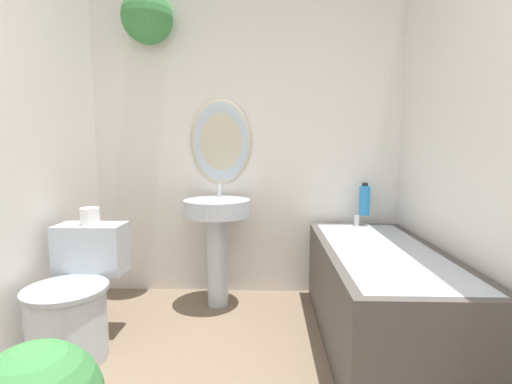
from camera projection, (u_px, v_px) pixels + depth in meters
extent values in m
cube|color=silver|center=(246.00, 140.00, 2.88)|extent=(2.48, 0.06, 2.40)
ellipsoid|color=beige|center=(221.00, 142.00, 2.84)|extent=(0.46, 0.02, 0.64)
ellipsoid|color=silver|center=(221.00, 142.00, 2.83)|extent=(0.42, 0.01, 0.60)
cylinder|color=#47474C|center=(147.00, 5.00, 2.65)|extent=(0.16, 0.16, 0.09)
sphere|color=#3D8442|center=(147.00, 17.00, 2.66)|extent=(0.37, 0.37, 0.37)
cylinder|color=silver|center=(68.00, 326.00, 1.99)|extent=(0.40, 0.40, 0.38)
cylinder|color=#A0A9B1|center=(66.00, 290.00, 1.96)|extent=(0.43, 0.43, 0.02)
cube|color=silver|center=(92.00, 248.00, 2.25)|extent=(0.40, 0.21, 0.30)
cylinder|color=silver|center=(218.00, 261.00, 2.68)|extent=(0.15, 0.15, 0.66)
cylinder|color=silver|center=(217.00, 208.00, 2.64)|extent=(0.47, 0.47, 0.12)
cylinder|color=silver|center=(219.00, 191.00, 2.75)|extent=(0.02, 0.02, 0.10)
cube|color=#4C4742|center=(381.00, 297.00, 2.15)|extent=(0.66, 1.46, 0.56)
cube|color=silver|center=(382.00, 253.00, 2.12)|extent=(0.56, 1.36, 0.04)
cylinder|color=silver|center=(357.00, 221.00, 2.74)|extent=(0.04, 0.04, 0.08)
cylinder|color=#2D84C6|center=(364.00, 200.00, 2.76)|extent=(0.08, 0.08, 0.22)
cylinder|color=black|center=(365.00, 184.00, 2.75)|extent=(0.04, 0.04, 0.02)
cylinder|color=white|center=(90.00, 216.00, 2.23)|extent=(0.11, 0.11, 0.10)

